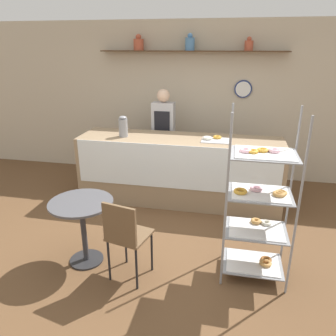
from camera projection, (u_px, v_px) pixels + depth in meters
ground_plane at (160, 248)px, 3.94m from camera, size 14.00×14.00×0.00m
back_wall at (192, 101)px, 5.82m from camera, size 10.00×0.30×2.70m
display_counter at (179, 170)px, 5.00m from camera, size 3.02×0.78×1.01m
pastry_rack at (259, 209)px, 3.24m from camera, size 0.66×0.50×1.76m
person_worker at (164, 133)px, 5.48m from camera, size 0.36×0.23×1.64m
cafe_table at (82, 217)px, 3.52m from camera, size 0.68×0.68×0.74m
cafe_chair at (125, 233)px, 3.22m from camera, size 0.46×0.46×0.90m
coffee_carafe at (123, 127)px, 4.85m from camera, size 0.13×0.13×0.31m
donut_tray_counter at (213, 139)px, 4.70m from camera, size 0.42×0.31×0.05m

